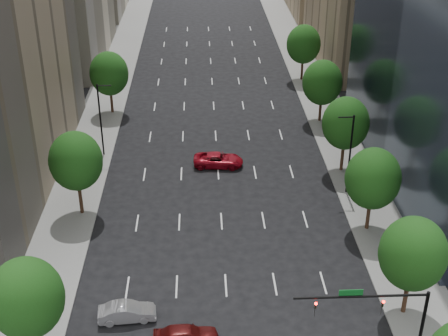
{
  "coord_description": "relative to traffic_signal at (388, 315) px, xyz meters",
  "views": [
    {
      "loc": [
        -1.85,
        -1.86,
        33.58
      ],
      "look_at": [
        0.09,
        46.16,
        8.0
      ],
      "focal_mm": 49.93,
      "sensor_mm": 36.0,
      "label": 1
    }
  ],
  "objects": [
    {
      "name": "sidewalk_left",
      "position": [
        -26.03,
        30.0,
        -5.1
      ],
      "size": [
        6.0,
        200.0,
        0.15
      ],
      "primitive_type": "cube",
      "color": "slate",
      "rests_on": "ground"
    },
    {
      "name": "tree_right_1",
      "position": [
        3.47,
        6.0,
        0.58
      ],
      "size": [
        5.2,
        5.2,
        8.75
      ],
      "color": "#382316",
      "rests_on": "ground"
    },
    {
      "name": "tree_right_5",
      "position": [
        3.47,
        60.0,
        0.58
      ],
      "size": [
        5.2,
        5.2,
        8.75
      ],
      "color": "#382316",
      "rests_on": "ground"
    },
    {
      "name": "streetlight_rn",
      "position": [
        2.91,
        25.0,
        -0.33
      ],
      "size": [
        1.7,
        0.2,
        9.0
      ],
      "color": "black",
      "rests_on": "ground"
    },
    {
      "name": "tree_right_4",
      "position": [
        3.47,
        44.0,
        0.29
      ],
      "size": [
        5.2,
        5.2,
        8.46
      ],
      "color": "#382316",
      "rests_on": "ground"
    },
    {
      "name": "car_silver",
      "position": [
        -18.45,
        6.09,
        -4.43
      ],
      "size": [
        4.64,
        1.99,
        1.49
      ],
      "primitive_type": "imported",
      "rotation": [
        0.0,
        0.0,
        1.66
      ],
      "color": "#A0A0A5",
      "rests_on": "ground"
    },
    {
      "name": "tree_left_0",
      "position": [
        -24.53,
        2.0,
        0.58
      ],
      "size": [
        5.2,
        5.2,
        8.75
      ],
      "color": "#382316",
      "rests_on": "ground"
    },
    {
      "name": "car_maroon",
      "position": [
        -13.8,
        3.17,
        -4.34
      ],
      "size": [
        5.0,
        2.25,
        1.67
      ],
      "primitive_type": "imported",
      "rotation": [
        0.0,
        0.0,
        1.63
      ],
      "color": "#4A0C0C",
      "rests_on": "ground"
    },
    {
      "name": "sidewalk_right",
      "position": [
        4.97,
        30.0,
        -5.1
      ],
      "size": [
        6.0,
        200.0,
        0.15
      ],
      "primitive_type": "cube",
      "color": "slate",
      "rests_on": "ground"
    },
    {
      "name": "tree_left_1",
      "position": [
        -24.53,
        22.0,
        0.79
      ],
      "size": [
        5.2,
        5.2,
        8.97
      ],
      "color": "#382316",
      "rests_on": "ground"
    },
    {
      "name": "streetlight_ln",
      "position": [
        -23.96,
        35.0,
        -0.33
      ],
      "size": [
        1.7,
        0.2,
        9.0
      ],
      "color": "black",
      "rests_on": "ground"
    },
    {
      "name": "tree_right_3",
      "position": [
        3.47,
        30.0,
        0.72
      ],
      "size": [
        5.2,
        5.2,
        8.89
      ],
      "color": "#382316",
      "rests_on": "ground"
    },
    {
      "name": "tree_right_2",
      "position": [
        3.47,
        18.0,
        0.43
      ],
      "size": [
        5.2,
        5.2,
        8.61
      ],
      "color": "#382316",
      "rests_on": "ground"
    },
    {
      "name": "traffic_signal",
      "position": [
        0.0,
        0.0,
        0.0
      ],
      "size": [
        9.12,
        0.4,
        7.38
      ],
      "color": "black",
      "rests_on": "ground"
    },
    {
      "name": "tree_left_2",
      "position": [
        -24.53,
        48.0,
        0.5
      ],
      "size": [
        5.2,
        5.2,
        8.68
      ],
      "color": "#382316",
      "rests_on": "ground"
    },
    {
      "name": "car_red_far",
      "position": [
        -10.46,
        31.73,
        -4.38
      ],
      "size": [
        5.86,
        3.03,
        1.58
      ],
      "primitive_type": "imported",
      "rotation": [
        0.0,
        0.0,
        1.5
      ],
      "color": "maroon",
      "rests_on": "ground"
    }
  ]
}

